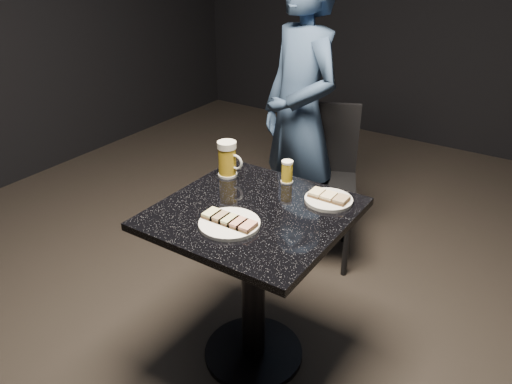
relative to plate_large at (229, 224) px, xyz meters
The scene contains 10 objects.
floor 0.77m from the plate_large, 86.18° to the left, with size 6.00×6.00×0.00m, color black.
plate_large is the anchor object (origin of this frame).
plate_small 0.43m from the plate_large, 58.92° to the left, with size 0.19×0.19×0.01m, color silver.
patron 1.12m from the plate_large, 105.99° to the left, with size 0.58×0.38×1.60m, color navy.
table 0.29m from the plate_large, 86.18° to the left, with size 0.70×0.70×0.75m.
beer_mug 0.43m from the plate_large, 127.05° to the left, with size 0.12×0.08×0.16m.
beer_tumbler 0.43m from the plate_large, 90.87° to the left, with size 0.05×0.05×0.10m.
chair 1.10m from the plate_large, 98.48° to the left, with size 0.53×0.53×0.87m.
canapes_on_plate_large 0.02m from the plate_large, 90.00° to the right, with size 0.21×0.07×0.02m.
canapes_on_plate_small 0.43m from the plate_large, 58.92° to the left, with size 0.16×0.07×0.02m.
Camera 1 is at (0.93, -1.38, 1.70)m, focal length 35.00 mm.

